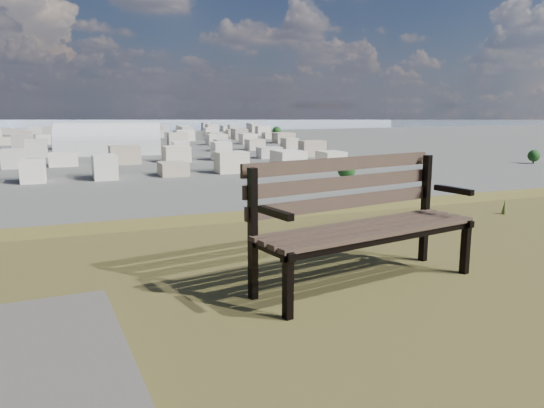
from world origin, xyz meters
name	(u,v)px	position (x,y,z in m)	size (l,w,h in m)	color
park_bench	(360,214)	(-0.75, 1.57, 25.55)	(1.94, 0.94, 0.97)	#3E2E24
arena	(109,144)	(22.32, 302.54, 5.48)	(57.98, 31.56, 23.23)	silver
city_blocks	(64,139)	(0.00, 394.44, 3.50)	(395.00, 361.00, 7.00)	silver
city_trees	(14,146)	(-26.39, 319.00, 4.83)	(406.52, 387.20, 9.98)	#382B1C
bay_water	(60,123)	(0.00, 900.00, 0.00)	(2400.00, 700.00, 0.12)	#8D9FB3
far_hills	(31,106)	(-60.92, 1402.93, 25.47)	(2050.00, 340.00, 60.00)	#9DACC3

